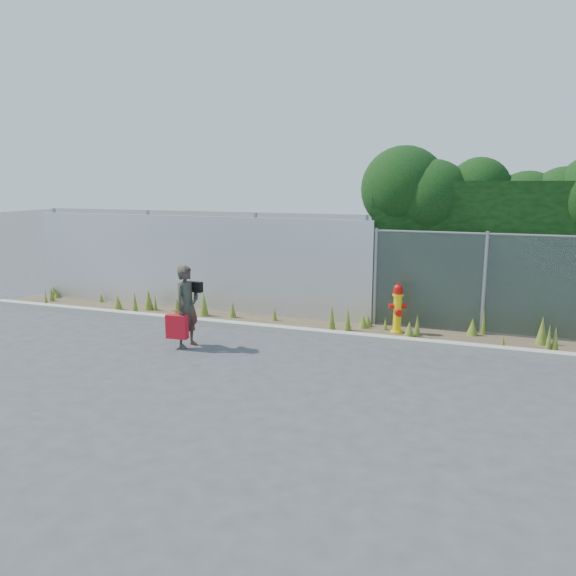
# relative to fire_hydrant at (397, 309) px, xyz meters

# --- Properties ---
(ground) EXTENTS (80.00, 80.00, 0.00)m
(ground) POSITION_rel_fire_hydrant_xyz_m (-1.61, -2.50, -0.50)
(ground) COLOR #3E3E40
(ground) RESTS_ON ground
(curb) EXTENTS (16.00, 0.22, 0.12)m
(curb) POSITION_rel_fire_hydrant_xyz_m (-1.61, -0.70, -0.44)
(curb) COLOR #ABA79A
(curb) RESTS_ON ground
(weed_strip) EXTENTS (16.00, 1.33, 0.54)m
(weed_strip) POSITION_rel_fire_hydrant_xyz_m (-1.66, -0.06, -0.36)
(weed_strip) COLOR brown
(weed_strip) RESTS_ON ground
(corrugated_fence) EXTENTS (8.50, 0.21, 2.30)m
(corrugated_fence) POSITION_rel_fire_hydrant_xyz_m (-4.86, 0.50, 0.61)
(corrugated_fence) COLOR silver
(corrugated_fence) RESTS_ON ground
(chainlink_fence) EXTENTS (6.50, 0.07, 2.05)m
(chainlink_fence) POSITION_rel_fire_hydrant_xyz_m (2.64, 0.50, 0.53)
(chainlink_fence) COLOR gray
(chainlink_fence) RESTS_ON ground
(hedge) EXTENTS (7.68, 1.94, 3.75)m
(hedge) POSITION_rel_fire_hydrant_xyz_m (2.63, 1.47, 1.57)
(hedge) COLOR black
(hedge) RESTS_ON ground
(fire_hydrant) EXTENTS (0.34, 0.31, 1.02)m
(fire_hydrant) POSITION_rel_fire_hydrant_xyz_m (0.00, 0.00, 0.00)
(fire_hydrant) COLOR yellow
(fire_hydrant) RESTS_ON ground
(woman) EXTENTS (0.48, 0.62, 1.51)m
(woman) POSITION_rel_fire_hydrant_xyz_m (-3.47, -2.19, 0.26)
(woman) COLOR #0D553B
(woman) RESTS_ON ground
(red_tote_bag) EXTENTS (0.39, 0.15, 0.52)m
(red_tote_bag) POSITION_rel_fire_hydrant_xyz_m (-3.57, -2.40, -0.08)
(red_tote_bag) COLOR red
(black_shoulder_bag) EXTENTS (0.25, 0.10, 0.19)m
(black_shoulder_bag) POSITION_rel_fire_hydrant_xyz_m (-3.35, -2.06, 0.60)
(black_shoulder_bag) COLOR black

